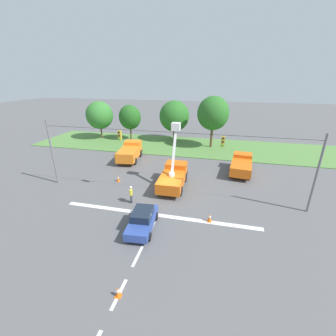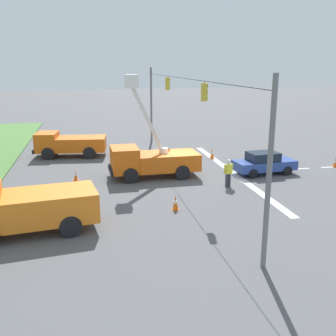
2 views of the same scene
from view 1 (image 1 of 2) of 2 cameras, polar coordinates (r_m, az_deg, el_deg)
name	(u,v)px [view 1 (image 1 of 2)]	position (r m, az deg, el deg)	size (l,w,h in m)	color
ground_plane	(168,195)	(23.31, -0.10, -6.91)	(200.00, 200.00, 0.00)	#565659
grass_verge	(191,146)	(39.76, 5.97, 5.50)	(56.00, 12.00, 0.10)	#517F3D
lane_markings	(153,225)	(19.08, -3.85, -14.24)	(17.60, 15.25, 0.01)	silver
signal_gantry	(168,156)	(21.57, -0.05, 3.01)	(26.20, 0.33, 7.20)	slate
tree_far_west	(100,115)	(45.95, -16.98, 12.70)	(5.03, 5.34, 7.16)	brown
tree_west	(130,117)	(43.77, -9.65, 12.59)	(4.17, 3.82, 6.61)	brown
tree_centre	(174,116)	(42.55, 1.62, 13.03)	(5.47, 5.90, 7.44)	brown
tree_east	(213,113)	(38.65, 11.39, 13.44)	(5.21, 5.43, 8.57)	brown
utility_truck_bucket_lift	(173,175)	(24.60, 1.37, -1.88)	(2.65, 6.12, 6.85)	orange
utility_truck_support_near	(130,152)	(33.20, -9.61, 4.09)	(3.28, 6.33, 2.34)	orange
utility_truck_support_far	(241,165)	(29.66, 18.15, 0.80)	(3.03, 6.03, 2.04)	orange
sedan_blue	(142,220)	(18.40, -6.51, -12.89)	(2.21, 4.44, 1.56)	#2D4799
road_worker	(131,193)	(21.85, -9.36, -6.36)	(0.34, 0.63, 1.77)	#383842
traffic_cone_foreground_left	(118,292)	(14.36, -12.62, -28.32)	(0.36, 0.36, 0.68)	orange
traffic_cone_foreground_right	(210,217)	(19.53, 10.52, -12.22)	(0.36, 0.36, 0.82)	orange
traffic_cone_mid_left	(183,167)	(29.52, 3.74, 0.20)	(0.36, 0.36, 0.67)	orange
traffic_cone_mid_right	(118,178)	(26.76, -12.56, -2.52)	(0.36, 0.36, 0.81)	orange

